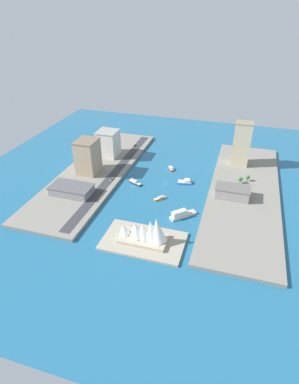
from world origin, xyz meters
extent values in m
plane|color=#23668E|center=(0.00, 0.00, 0.00)|extent=(440.00, 440.00, 0.00)
cube|color=gray|center=(-83.71, 0.00, 1.57)|extent=(70.00, 240.00, 3.13)
cube|color=gray|center=(83.71, 0.00, 1.57)|extent=(70.00, 240.00, 3.13)
cube|color=#A89E89|center=(-7.38, 101.72, 1.00)|extent=(68.11, 41.36, 2.00)
cube|color=#38383D|center=(60.07, 0.00, 3.21)|extent=(10.30, 228.00, 0.15)
cube|color=#1E284C|center=(31.01, 12.10, 0.96)|extent=(16.21, 9.74, 1.93)
cone|color=#1E284C|center=(23.20, 15.21, 0.96)|extent=(2.25, 2.25, 1.73)
cube|color=white|center=(33.61, 11.07, 2.98)|extent=(8.91, 6.26, 2.12)
cube|color=beige|center=(31.01, 12.10, 1.98)|extent=(15.56, 9.35, 0.10)
cube|color=orange|center=(-3.18, 34.39, 0.87)|extent=(11.68, 11.23, 1.75)
cone|color=orange|center=(1.83, 39.07, 0.87)|extent=(2.22, 2.22, 1.57)
cube|color=white|center=(-3.86, 33.75, 2.56)|extent=(5.39, 5.23, 1.62)
cube|color=beige|center=(-3.18, 34.39, 1.80)|extent=(11.21, 10.78, 0.10)
cube|color=blue|center=(-20.29, -5.56, 0.97)|extent=(16.26, 10.73, 1.94)
cone|color=blue|center=(-12.44, -3.96, 0.97)|extent=(2.06, 2.06, 1.75)
cube|color=white|center=(-22.83, -6.07, 3.35)|extent=(6.64, 7.14, 2.81)
cube|color=beige|center=(-20.29, -5.56, 1.99)|extent=(15.61, 10.30, 0.10)
cube|color=red|center=(1.87, -33.20, 0.88)|extent=(9.84, 12.51, 1.75)
cone|color=red|center=(5.57, -38.89, 0.88)|extent=(2.18, 2.18, 1.58)
cube|color=white|center=(1.23, -32.21, 2.72)|extent=(5.20, 5.85, 1.93)
cube|color=beige|center=(1.87, -33.20, 1.80)|extent=(9.44, 12.01, 0.10)
cube|color=silver|center=(-31.49, 56.29, 1.18)|extent=(23.14, 23.04, 2.36)
cone|color=silver|center=(-41.31, 46.54, 1.18)|extent=(3.00, 3.00, 2.12)
cube|color=white|center=(-28.37, 59.40, 4.96)|extent=(13.36, 13.31, 5.21)
cube|color=beige|center=(-31.49, 56.29, 2.41)|extent=(22.21, 22.12, 0.10)
cube|color=tan|center=(89.11, 5.97, 21.99)|extent=(21.76, 25.88, 37.72)
cube|color=#7C6B55|center=(89.11, 5.97, 41.25)|extent=(22.63, 26.92, 0.80)
cube|color=silver|center=(85.75, -42.87, 18.69)|extent=(23.92, 24.99, 31.12)
cube|color=#9D9992|center=(85.75, -42.87, 34.65)|extent=(24.87, 25.98, 0.80)
cube|color=#C6B793|center=(-74.08, -64.66, 28.74)|extent=(19.56, 15.76, 51.21)
cube|color=gray|center=(-74.08, -64.66, 54.75)|extent=(20.34, 16.40, 0.80)
cube|color=gray|center=(84.71, 54.59, 7.22)|extent=(40.95, 22.91, 8.17)
cube|color=#59595C|center=(84.71, 54.59, 11.70)|extent=(42.59, 23.83, 0.80)
cube|color=gray|center=(-72.31, 13.52, 8.36)|extent=(32.57, 18.77, 10.45)
cube|color=slate|center=(-72.31, 13.52, 13.99)|extent=(33.87, 19.52, 0.80)
cylinder|color=black|center=(62.66, -78.27, 3.60)|extent=(0.26, 0.64, 0.64)
cylinder|color=black|center=(64.34, -78.30, 3.60)|extent=(0.26, 0.64, 0.64)
cylinder|color=black|center=(62.61, -81.60, 3.60)|extent=(0.26, 0.64, 0.64)
cylinder|color=black|center=(64.28, -81.63, 3.60)|extent=(0.26, 0.64, 0.64)
cube|color=black|center=(63.47, -79.95, 3.87)|extent=(1.94, 4.78, 0.73)
cube|color=#262D38|center=(63.47, -80.19, 4.48)|extent=(1.69, 2.69, 0.50)
cylinder|color=black|center=(58.22, 15.26, 3.60)|extent=(0.28, 0.65, 0.64)
cylinder|color=black|center=(56.52, 15.18, 3.60)|extent=(0.28, 0.65, 0.64)
cylinder|color=black|center=(58.05, 18.80, 3.60)|extent=(0.28, 0.65, 0.64)
cylinder|color=black|center=(56.36, 18.72, 3.60)|extent=(0.28, 0.65, 0.64)
cube|color=white|center=(57.29, 16.99, 3.88)|extent=(2.13, 5.13, 0.75)
cube|color=#262D38|center=(57.27, 17.24, 4.51)|extent=(1.80, 2.90, 0.53)
cylinder|color=black|center=(53.93, -40.11, 5.88)|extent=(0.18, 0.18, 5.50)
cube|color=black|center=(53.93, -40.11, 9.13)|extent=(0.36, 0.36, 1.00)
sphere|color=red|center=(53.93, -40.11, 9.48)|extent=(0.24, 0.24, 0.24)
sphere|color=yellow|center=(53.93, -40.11, 9.13)|extent=(0.24, 0.24, 0.24)
sphere|color=green|center=(53.93, -40.11, 8.78)|extent=(0.24, 0.24, 0.24)
cube|color=#BCAD93|center=(-7.38, 101.72, 3.50)|extent=(39.69, 21.33, 3.00)
cone|color=white|center=(-19.42, 101.72, 15.61)|extent=(15.31, 12.60, 22.71)
cone|color=white|center=(-14.20, 101.72, 13.91)|extent=(12.90, 11.03, 18.91)
cone|color=white|center=(-7.38, 101.72, 11.60)|extent=(12.38, 10.97, 14.35)
cone|color=white|center=(-0.99, 101.72, 11.31)|extent=(14.15, 12.69, 14.08)
cone|color=white|center=(9.60, 101.72, 9.58)|extent=(10.29, 9.15, 10.30)
cylinder|color=brown|center=(-85.83, -24.73, 4.58)|extent=(0.50, 0.50, 2.90)
sphere|color=#2D7233|center=(-85.83, -24.73, 7.85)|extent=(4.53, 4.53, 4.53)
cylinder|color=brown|center=(-78.27, -17.35, 4.61)|extent=(0.50, 0.50, 2.96)
sphere|color=#2D7233|center=(-78.27, -17.35, 8.04)|extent=(4.87, 4.87, 4.87)
camera|label=1|loc=(-71.52, 294.30, 173.18)|focal=29.54mm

